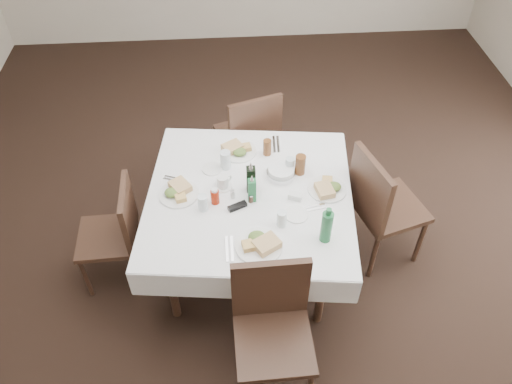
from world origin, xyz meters
TOP-DOWN VIEW (x-y plane):
  - ground_plane at (0.00, 0.00)m, footprint 7.00×7.00m
  - room_shell at (0.00, 0.00)m, footprint 6.04×7.04m
  - dining_table at (-0.18, -0.17)m, footprint 1.58×1.58m
  - chair_north at (-0.12, 0.75)m, footprint 0.58×0.58m
  - chair_south at (-0.11, -1.06)m, footprint 0.47×0.47m
  - chair_east at (0.77, -0.16)m, footprint 0.60×0.60m
  - chair_west at (-1.14, -0.21)m, footprint 0.43×0.43m
  - meal_north at (-0.24, 0.27)m, footprint 0.27×0.27m
  - meal_south at (-0.15, -0.65)m, footprint 0.30×0.30m
  - meal_east at (0.36, -0.19)m, footprint 0.27×0.27m
  - meal_west at (-0.67, -0.14)m, footprint 0.28×0.28m
  - side_plate_a at (-0.44, 0.09)m, footprint 0.15×0.15m
  - side_plate_b at (0.12, -0.40)m, footprint 0.16×0.16m
  - water_n at (-0.34, 0.11)m, footprint 0.08×0.08m
  - water_s at (0.01, -0.48)m, footprint 0.06×0.06m
  - water_e at (0.12, 0.03)m, footprint 0.07×0.07m
  - water_w at (-0.50, -0.30)m, footprint 0.07×0.07m
  - iced_tea_a at (-0.02, 0.23)m, footprint 0.06×0.06m
  - iced_tea_b at (0.19, 0.01)m, footprint 0.07×0.07m
  - bread_basket at (0.06, -0.01)m, footprint 0.21×0.21m
  - oil_cruet_dark at (-0.17, -0.14)m, footprint 0.06×0.06m
  - oil_cruet_green at (-0.17, -0.23)m, footprint 0.05×0.05m
  - ketchup_bottle at (-0.42, -0.24)m, footprint 0.06×0.06m
  - salt_shaker at (-0.30, -0.20)m, footprint 0.03×0.03m
  - pepper_shaker at (-0.18, -0.26)m, footprint 0.03×0.03m
  - coffee_mug at (-0.36, -0.09)m, footprint 0.13×0.13m
  - sunglasses at (-0.27, -0.30)m, footprint 0.14×0.09m
  - green_bottle at (0.27, -0.62)m, footprint 0.07×0.07m
  - sugar_caddy at (0.13, -0.25)m, footprint 0.10×0.08m
  - cutlery_n at (0.06, 0.34)m, footprint 0.06×0.20m
  - cutlery_s at (-0.34, -0.66)m, footprint 0.05×0.20m
  - cutlery_e at (0.23, -0.35)m, footprint 0.19×0.08m
  - cutlery_w at (-0.71, 0.00)m, footprint 0.17×0.10m

SIDE VIEW (x-z plane):
  - ground_plane at x=0.00m, z-range 0.00..0.00m
  - chair_west at x=-1.14m, z-range 0.06..0.95m
  - chair_north at x=-0.12m, z-range 0.07..1.04m
  - chair_south at x=-0.11m, z-range 0.07..1.05m
  - chair_east at x=0.77m, z-range 0.07..1.08m
  - dining_table at x=-0.18m, z-range 0.31..1.07m
  - cutlery_w at x=-0.71m, z-range 0.76..0.77m
  - cutlery_e at x=0.23m, z-range 0.76..0.77m
  - cutlery_n at x=0.06m, z-range 0.76..0.77m
  - cutlery_s at x=-0.34m, z-range 0.76..0.77m
  - side_plate_a at x=-0.44m, z-range 0.76..0.77m
  - side_plate_b at x=0.12m, z-range 0.76..0.77m
  - sunglasses at x=-0.27m, z-range 0.76..0.79m
  - meal_east at x=0.36m, z-range 0.76..0.81m
  - meal_north at x=-0.24m, z-range 0.76..0.82m
  - meal_west at x=-0.67m, z-range 0.76..0.82m
  - sugar_caddy at x=0.13m, z-range 0.76..0.81m
  - meal_south at x=-0.15m, z-range 0.75..0.82m
  - bread_basket at x=0.06m, z-range 0.76..0.83m
  - salt_shaker at x=-0.30m, z-range 0.76..0.83m
  - pepper_shaker at x=-0.18m, z-range 0.76..0.83m
  - coffee_mug at x=-0.36m, z-range 0.76..0.85m
  - ketchup_bottle at x=-0.42m, z-range 0.76..0.88m
  - water_s at x=0.01m, z-range 0.76..0.88m
  - water_w at x=-0.50m, z-range 0.76..0.88m
  - water_e at x=0.12m, z-range 0.76..0.88m
  - iced_tea_a at x=-0.02m, z-range 0.76..0.89m
  - water_n at x=-0.34m, z-range 0.76..0.90m
  - iced_tea_b at x=0.19m, z-range 0.76..0.92m
  - oil_cruet_green at x=-0.17m, z-range 0.75..0.97m
  - oil_cruet_dark at x=-0.17m, z-range 0.74..1.00m
  - green_bottle at x=0.27m, z-range 0.75..1.02m
  - room_shell at x=0.00m, z-range 0.31..3.11m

